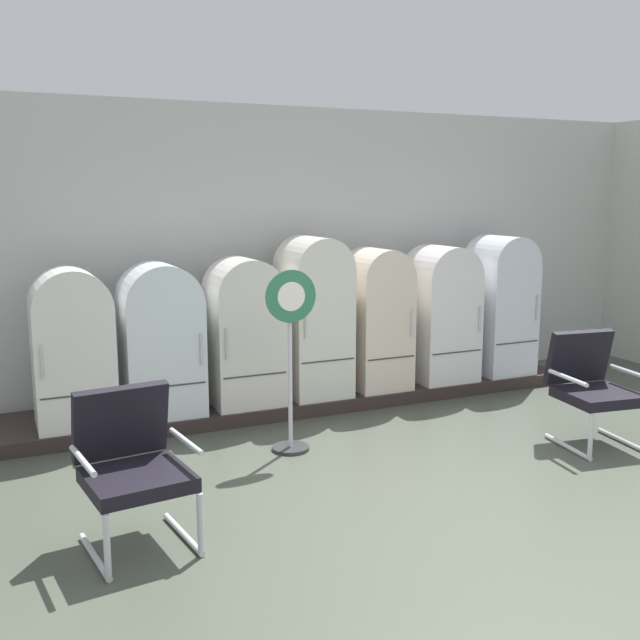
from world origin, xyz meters
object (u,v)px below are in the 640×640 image
at_px(refrigerator_6, 500,300).
at_px(sign_stand, 291,365).
at_px(refrigerator_2, 244,328).
at_px(refrigerator_3, 314,311).
at_px(armchair_left, 132,461).
at_px(refrigerator_1, 161,336).
at_px(refrigerator_4, 377,314).
at_px(refrigerator_5, 441,309).
at_px(armchair_right, 591,383).
at_px(refrigerator_0, 72,344).

distance_m(refrigerator_6, sign_stand, 3.22).
bearing_deg(refrigerator_6, sign_stand, -159.76).
xyz_separation_m(refrigerator_2, sign_stand, (0.04, -1.09, -0.13)).
bearing_deg(refrigerator_2, refrigerator_6, 0.40).
distance_m(refrigerator_3, refrigerator_6, 2.30).
bearing_deg(sign_stand, armchair_left, -143.45).
height_order(refrigerator_3, armchair_left, refrigerator_3).
bearing_deg(refrigerator_1, refrigerator_4, -0.19).
distance_m(refrigerator_1, refrigerator_5, 3.06).
height_order(refrigerator_5, armchair_right, refrigerator_5).
relative_size(refrigerator_6, armchair_right, 1.60).
bearing_deg(sign_stand, refrigerator_6, 20.24).
distance_m(refrigerator_6, armchair_left, 5.07).
relative_size(armchair_right, sign_stand, 0.63).
bearing_deg(armchair_left, refrigerator_4, 37.05).
xyz_separation_m(refrigerator_0, refrigerator_3, (2.33, 0.05, 0.12)).
bearing_deg(refrigerator_2, refrigerator_4, 0.06).
bearing_deg(refrigerator_6, refrigerator_2, -179.60).
bearing_deg(refrigerator_4, sign_stand, -142.42).
xyz_separation_m(refrigerator_3, refrigerator_6, (2.30, -0.02, -0.03)).
relative_size(refrigerator_0, armchair_left, 1.43).
bearing_deg(refrigerator_5, refrigerator_2, -179.51).
bearing_deg(armchair_right, refrigerator_5, 96.65).
xyz_separation_m(refrigerator_3, armchair_right, (1.74, -2.02, -0.45)).
xyz_separation_m(refrigerator_2, armchair_left, (-1.48, -2.21, -0.35)).
bearing_deg(refrigerator_2, refrigerator_5, 0.49).
height_order(refrigerator_4, sign_stand, refrigerator_4).
height_order(refrigerator_3, armchair_right, refrigerator_3).
bearing_deg(sign_stand, refrigerator_1, 127.50).
height_order(refrigerator_0, armchair_right, refrigerator_0).
height_order(refrigerator_0, refrigerator_1, refrigerator_1).
xyz_separation_m(refrigerator_1, refrigerator_3, (1.56, 0.04, 0.12)).
xyz_separation_m(refrigerator_1, refrigerator_5, (3.06, 0.01, 0.04)).
relative_size(refrigerator_1, refrigerator_5, 0.96).
bearing_deg(armchair_left, sign_stand, 36.55).
height_order(refrigerator_2, armchair_left, refrigerator_2).
distance_m(refrigerator_4, armchair_right, 2.26).
relative_size(armchair_left, armchair_right, 1.00).
xyz_separation_m(refrigerator_5, sign_stand, (-2.22, -1.11, -0.16)).
bearing_deg(sign_stand, refrigerator_2, 92.12).
xyz_separation_m(armchair_right, sign_stand, (-2.45, 0.89, 0.21)).
height_order(refrigerator_1, sign_stand, sign_stand).
distance_m(armchair_left, armchair_right, 3.98).
relative_size(refrigerator_4, armchair_right, 1.51).
xyz_separation_m(refrigerator_5, refrigerator_6, (0.80, 0.00, 0.05)).
distance_m(refrigerator_2, sign_stand, 1.10).
relative_size(refrigerator_2, refrigerator_5, 0.97).
xyz_separation_m(refrigerator_1, armchair_left, (-0.67, -2.22, -0.33)).
bearing_deg(refrigerator_5, refrigerator_6, 0.13).
xyz_separation_m(refrigerator_0, refrigerator_1, (0.78, 0.02, 0.00)).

